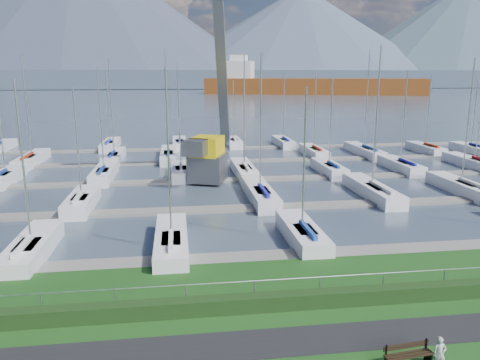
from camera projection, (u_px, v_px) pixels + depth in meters
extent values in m
cube|color=black|center=(292.00, 341.00, 18.06)|extent=(160.00, 2.00, 0.04)
cube|color=#414E5F|center=(183.00, 92.00, 272.15)|extent=(800.00, 540.00, 0.20)
cube|color=#1B3513|center=(278.00, 301.00, 20.49)|extent=(80.00, 0.70, 0.70)
cylinder|color=gray|center=(277.00, 280.00, 20.69)|extent=(80.00, 0.04, 0.04)
cube|color=#425060|center=(181.00, 79.00, 338.32)|extent=(900.00, 80.00, 12.00)
cone|color=#3A4356|center=(80.00, 14.00, 383.89)|extent=(340.00, 340.00, 115.00)
cone|color=#485369|center=(301.00, 36.00, 421.91)|extent=(300.00, 300.00, 85.00)
cone|color=#445664|center=(469.00, 31.00, 452.27)|extent=(320.00, 320.00, 100.00)
cube|color=slate|center=(254.00, 258.00, 26.80)|extent=(90.00, 1.60, 0.25)
cube|color=slate|center=(233.00, 209.00, 36.46)|extent=(90.00, 1.60, 0.25)
cube|color=slate|center=(221.00, 180.00, 46.11)|extent=(90.00, 1.60, 0.25)
cube|color=slate|center=(213.00, 162.00, 55.77)|extent=(90.00, 1.60, 0.25)
cube|color=slate|center=(207.00, 149.00, 65.43)|extent=(90.00, 1.60, 0.25)
cube|color=black|center=(386.00, 350.00, 16.37)|extent=(0.06, 0.06, 0.40)
cube|color=black|center=(428.00, 357.00, 16.68)|extent=(0.10, 0.40, 0.45)
cube|color=black|center=(426.00, 344.00, 16.76)|extent=(0.06, 0.06, 0.40)
cube|color=black|center=(411.00, 357.00, 16.30)|extent=(1.80, 0.30, 0.04)
cube|color=black|center=(409.00, 355.00, 16.44)|extent=(1.80, 0.30, 0.04)
cube|color=black|center=(406.00, 352.00, 16.58)|extent=(1.80, 0.30, 0.04)
cube|color=black|center=(406.00, 347.00, 16.59)|extent=(1.79, 0.24, 0.08)
cube|color=black|center=(406.00, 344.00, 16.56)|extent=(1.79, 0.24, 0.08)
imported|color=#ACADB3|center=(440.00, 349.00, 16.47)|extent=(0.49, 0.37, 1.22)
cube|color=#54565B|center=(208.00, 168.00, 45.08)|extent=(4.12, 4.12, 2.60)
cube|color=yellow|center=(207.00, 146.00, 44.61)|extent=(3.63, 4.10, 1.80)
cube|color=slate|center=(221.00, 51.00, 47.19)|extent=(3.04, 11.21, 19.89)
cube|color=#515458|center=(196.00, 148.00, 42.48)|extent=(2.65, 2.76, 1.40)
cube|color=brown|center=(313.00, 89.00, 233.23)|extent=(107.73, 49.70, 10.00)
cube|color=silver|center=(239.00, 73.00, 237.84)|extent=(17.59, 17.59, 12.00)
cube|color=silver|center=(239.00, 59.00, 236.28)|extent=(10.05, 10.05, 4.00)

